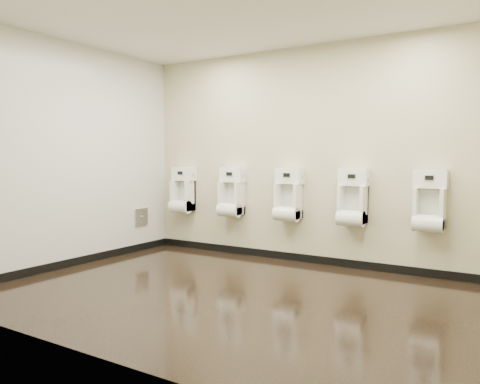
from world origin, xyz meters
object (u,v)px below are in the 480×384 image
at_px(urinal_3, 352,202).
at_px(urinal_4, 429,206).
at_px(urinal_2, 288,199).
at_px(urinal_1, 231,196).
at_px(access_panel, 141,217).
at_px(urinal_0, 182,194).

bearing_deg(urinal_3, urinal_4, 0.00).
distance_m(urinal_2, urinal_3, 0.86).
relative_size(urinal_1, urinal_3, 1.00).
bearing_deg(urinal_4, urinal_1, 180.00).
relative_size(access_panel, urinal_0, 0.37).
xyz_separation_m(urinal_2, urinal_3, (0.86, 0.00, 0.00)).
xyz_separation_m(urinal_1, urinal_4, (2.62, 0.00, 0.00)).
bearing_deg(urinal_3, access_panel, -172.01).
bearing_deg(access_panel, urinal_3, 7.99).
distance_m(access_panel, urinal_1, 1.42).
height_order(urinal_1, urinal_2, same).
distance_m(access_panel, urinal_0, 0.70).
xyz_separation_m(access_panel, urinal_4, (3.94, 0.43, 0.34)).
bearing_deg(urinal_3, urinal_0, 180.00).
height_order(access_panel, urinal_0, urinal_0).
xyz_separation_m(urinal_1, urinal_2, (0.89, 0.00, 0.00)).
distance_m(access_panel, urinal_4, 3.97).
bearing_deg(urinal_0, urinal_1, 0.00).
relative_size(urinal_0, urinal_1, 1.00).
xyz_separation_m(urinal_0, urinal_4, (3.50, 0.00, 0.00)).
height_order(urinal_2, urinal_3, same).
xyz_separation_m(access_panel, urinal_2, (2.20, 0.43, 0.34)).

